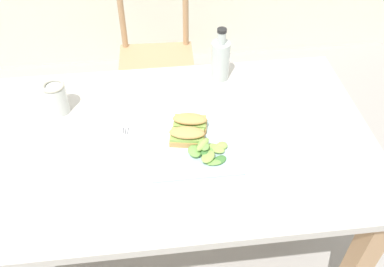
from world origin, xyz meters
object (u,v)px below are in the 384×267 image
Objects in this scene: chair_wooden_far at (156,59)px; sandwich_half_front at (187,136)px; plate_lunch at (193,145)px; bottle_cold_brew at (220,61)px; sandwich_half_back at (190,122)px; mason_jar_iced_tea at (57,99)px; dining_table at (165,163)px; fork_on_napkin at (124,144)px.

chair_wooden_far is 1.00m from sandwich_half_front.
chair_wooden_far reaches higher than plate_lunch.
sandwich_half_back is at bearing -117.45° from bottle_cold_brew.
sandwich_half_front is at bearing -104.53° from sandwich_half_back.
sandwich_half_back is (0.02, 0.06, 0.00)m from sandwich_half_front.
plate_lunch is 0.52m from mason_jar_iced_tea.
dining_table is 6.62× the size of bottle_cold_brew.
sandwich_half_front is (0.07, -0.95, 0.33)m from chair_wooden_far.
sandwich_half_front is (-0.02, 0.01, 0.03)m from plate_lunch.
plate_lunch is 0.08m from sandwich_half_back.
fork_on_napkin is at bearing -174.54° from dining_table.
chair_wooden_far is at bearing 62.89° from mason_jar_iced_tea.
bottle_cold_brew is (0.17, 0.35, 0.04)m from sandwich_half_front.
bottle_cold_brew is at bearing 62.55° from sandwich_half_back.
plate_lunch is 0.23m from fork_on_napkin.
chair_wooden_far reaches higher than mason_jar_iced_tea.
plate_lunch is at bearing -88.03° from sandwich_half_back.
sandwich_half_front reaches higher than dining_table.
fork_on_napkin is (-0.21, 0.02, -0.03)m from sandwich_half_front.
sandwich_half_back reaches higher than fork_on_napkin.
bottle_cold_brew is at bearing 12.26° from mason_jar_iced_tea.
sandwich_half_front reaches higher than plate_lunch.
plate_lunch is 1.54× the size of fork_on_napkin.
dining_table is 0.19m from sandwich_half_back.
fork_on_napkin is 0.50m from bottle_cold_brew.
plate_lunch is at bearing -31.40° from sandwich_half_front.
sandwich_half_back is (0.09, 0.03, 0.16)m from dining_table.
mason_jar_iced_tea is (-0.37, -0.72, 0.35)m from chair_wooden_far.
chair_wooden_far is 7.04× the size of sandwich_half_back.
fork_on_napkin is (-0.13, -0.01, 0.13)m from dining_table.
chair_wooden_far is (0.01, 0.91, -0.17)m from dining_table.
chair_wooden_far reaches higher than sandwich_half_back.
chair_wooden_far is at bearing 81.33° from fork_on_napkin.
sandwich_half_front is at bearing -26.92° from mason_jar_iced_tea.
sandwich_half_front is 0.21m from fork_on_napkin.
sandwich_half_back is at bearing 75.47° from sandwich_half_front.
dining_table is 0.18m from sandwich_half_front.
bottle_cold_brew reaches higher than sandwich_half_front.
chair_wooden_far is 7.04× the size of sandwich_half_front.
fork_on_napkin is at bearing -138.47° from bottle_cold_brew.
dining_table is 0.44m from mason_jar_iced_tea.
sandwich_half_front is 1.00× the size of sandwich_half_back.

